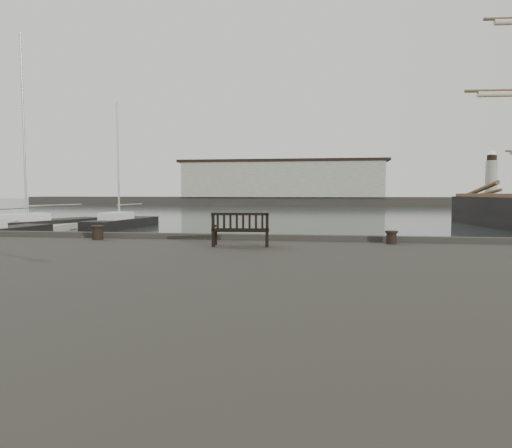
{
  "coord_description": "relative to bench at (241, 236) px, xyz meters",
  "views": [
    {
      "loc": [
        1.47,
        -14.66,
        3.1
      ],
      "look_at": [
        -0.6,
        -0.5,
        2.1
      ],
      "focal_mm": 32.0,
      "sensor_mm": 36.0,
      "label": 1
    }
  ],
  "objects": [
    {
      "name": "yacht_b",
      "position": [
        -20.89,
        21.19,
        -1.61
      ],
      "size": [
        7.05,
        12.62,
        16.15
      ],
      "rotation": [
        0.0,
        0.0,
        -0.37
      ],
      "color": "black",
      "rests_on": "ground"
    },
    {
      "name": "ground",
      "position": [
        0.83,
        1.93,
        -1.86
      ],
      "size": [
        400.0,
        400.0,
        0.0
      ],
      "primitive_type": "plane",
      "color": "black",
      "rests_on": "ground"
    },
    {
      "name": "yacht_d",
      "position": [
        -14.89,
        24.6,
        -1.62
      ],
      "size": [
        3.41,
        9.13,
        11.31
      ],
      "rotation": [
        0.0,
        0.0,
        -0.12
      ],
      "color": "black",
      "rests_on": "ground"
    },
    {
      "name": "bench",
      "position": [
        0.0,
        0.0,
        0.0
      ],
      "size": [
        1.67,
        0.71,
        0.93
      ],
      "rotation": [
        0.0,
        0.0,
        0.1
      ],
      "color": "black",
      "rests_on": "quay"
    },
    {
      "name": "bollard_left",
      "position": [
        -4.94,
        1.14,
        -0.07
      ],
      "size": [
        0.52,
        0.52,
        0.46
      ],
      "primitive_type": "cylinder",
      "rotation": [
        0.0,
        0.0,
        -0.22
      ],
      "color": "black",
      "rests_on": "quay"
    },
    {
      "name": "bollard_right",
      "position": [
        4.35,
        1.22,
        -0.1
      ],
      "size": [
        0.42,
        0.42,
        0.39
      ],
      "primitive_type": "cylinder",
      "rotation": [
        0.0,
        0.0,
        0.13
      ],
      "color": "black",
      "rests_on": "quay"
    },
    {
      "name": "breakwater",
      "position": [
        -3.72,
        93.93,
        2.44
      ],
      "size": [
        140.0,
        9.5,
        12.2
      ],
      "color": "#383530",
      "rests_on": "ground"
    }
  ]
}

